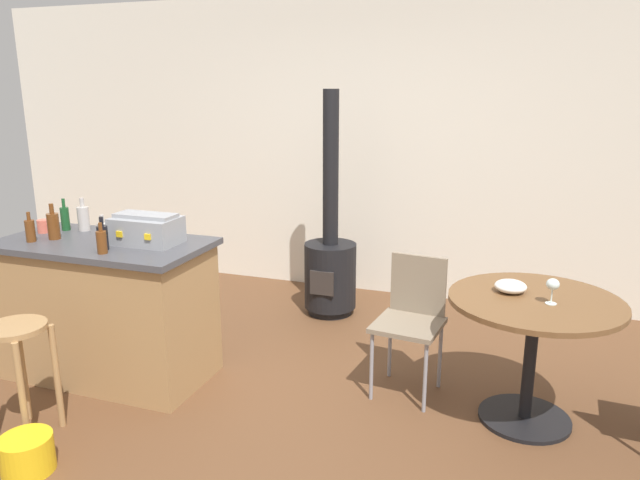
{
  "coord_description": "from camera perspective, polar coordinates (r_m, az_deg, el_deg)",
  "views": [
    {
      "loc": [
        1.32,
        -2.79,
        1.9
      ],
      "look_at": [
        0.15,
        0.56,
        0.97
      ],
      "focal_mm": 33.18,
      "sensor_mm": 36.0,
      "label": 1
    }
  ],
  "objects": [
    {
      "name": "wood_stove",
      "position": [
        5.0,
        0.99,
        -2.1
      ],
      "size": [
        0.44,
        0.45,
        1.88
      ],
      "color": "black",
      "rests_on": "ground_plane"
    },
    {
      "name": "folding_chair_near",
      "position": [
        3.79,
        8.83,
        -7.07
      ],
      "size": [
        0.44,
        0.44,
        0.86
      ],
      "color": "#7F705B",
      "rests_on": "ground_plane"
    },
    {
      "name": "bottle_2",
      "position": [
        4.21,
        -24.32,
        1.29
      ],
      "size": [
        0.08,
        0.08,
        0.24
      ],
      "color": "#603314",
      "rests_on": "kitchen_island"
    },
    {
      "name": "wine_glass",
      "position": [
        3.42,
        21.53,
        -4.08
      ],
      "size": [
        0.07,
        0.07,
        0.14
      ],
      "color": "silver",
      "rests_on": "dining_table"
    },
    {
      "name": "bottle_0",
      "position": [
        4.39,
        -21.85,
        1.99
      ],
      "size": [
        0.08,
        0.08,
        0.23
      ],
      "color": "#B7B2AD",
      "rests_on": "kitchen_island"
    },
    {
      "name": "ground_plane",
      "position": [
        3.63,
        -5.34,
        -17.02
      ],
      "size": [
        8.8,
        8.8,
        0.0
      ],
      "primitive_type": "plane",
      "color": "brown"
    },
    {
      "name": "back_wall",
      "position": [
        5.48,
        5.33,
        8.8
      ],
      "size": [
        8.0,
        0.1,
        2.7
      ],
      "primitive_type": "cube",
      "color": "silver",
      "rests_on": "ground_plane"
    },
    {
      "name": "cup_0",
      "position": [
        4.44,
        -25.09,
        1.22
      ],
      "size": [
        0.12,
        0.08,
        0.09
      ],
      "color": "#DB6651",
      "rests_on": "kitchen_island"
    },
    {
      "name": "kitchen_island",
      "position": [
        4.19,
        -19.79,
        -6.25
      ],
      "size": [
        1.38,
        0.71,
        0.93
      ],
      "color": "#A37A4C",
      "rests_on": "ground_plane"
    },
    {
      "name": "cup_1",
      "position": [
        4.2,
        -19.99,
        0.97
      ],
      "size": [
        0.11,
        0.07,
        0.08
      ],
      "color": "#DB6651",
      "rests_on": "kitchen_island"
    },
    {
      "name": "serving_bowl",
      "position": [
        3.56,
        17.9,
        -4.27
      ],
      "size": [
        0.18,
        0.18,
        0.07
      ],
      "primitive_type": "ellipsoid",
      "color": "white",
      "rests_on": "dining_table"
    },
    {
      "name": "bottle_3",
      "position": [
        3.95,
        -20.19,
        0.62
      ],
      "size": [
        0.06,
        0.06,
        0.19
      ],
      "color": "#B7B2AD",
      "rests_on": "kitchen_island"
    },
    {
      "name": "plastic_bucket",
      "position": [
        3.51,
        -26.41,
        -18.0
      ],
      "size": [
        0.26,
        0.26,
        0.19
      ],
      "primitive_type": "cylinder",
      "color": "yellow",
      "rests_on": "ground_plane"
    },
    {
      "name": "dining_table",
      "position": [
        3.57,
        19.84,
        -8.04
      ],
      "size": [
        0.95,
        0.95,
        0.76
      ],
      "color": "black",
      "rests_on": "ground_plane"
    },
    {
      "name": "bottle_1",
      "position": [
        3.82,
        -20.22,
        0.26
      ],
      "size": [
        0.07,
        0.07,
        0.21
      ],
      "color": "black",
      "rests_on": "kitchen_island"
    },
    {
      "name": "bottle_5",
      "position": [
        4.21,
        -26.16,
        0.85
      ],
      "size": [
        0.06,
        0.06,
        0.19
      ],
      "color": "#603314",
      "rests_on": "kitchen_island"
    },
    {
      "name": "wooden_stool",
      "position": [
        3.67,
        -27.06,
        -9.9
      ],
      "size": [
        0.33,
        0.33,
        0.65
      ],
      "color": "#A37A4C",
      "rests_on": "ground_plane"
    },
    {
      "name": "bottle_6",
      "position": [
        4.45,
        -23.37,
        1.96
      ],
      "size": [
        0.06,
        0.06,
        0.22
      ],
      "color": "#194C23",
      "rests_on": "kitchen_island"
    },
    {
      "name": "toolbox",
      "position": [
        3.89,
        -16.37,
        0.99
      ],
      "size": [
        0.41,
        0.28,
        0.19
      ],
      "color": "gray",
      "rests_on": "kitchen_island"
    },
    {
      "name": "bottle_4",
      "position": [
        3.74,
        -20.31,
        -0.15
      ],
      "size": [
        0.06,
        0.06,
        0.19
      ],
      "color": "#603314",
      "rests_on": "kitchen_island"
    }
  ]
}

